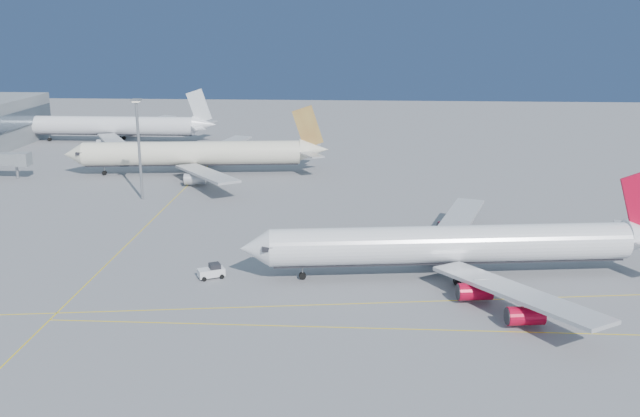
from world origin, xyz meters
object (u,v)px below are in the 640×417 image
at_px(airliner_etihad, 198,154).
at_px(pushback_tug, 212,271).
at_px(airliner_virgin, 459,245).
at_px(airliner_third, 118,126).
at_px(light_mast, 139,141).

distance_m(airliner_etihad, pushback_tug, 79.22).
height_order(airliner_virgin, pushback_tug, airliner_virgin).
distance_m(airliner_virgin, airliner_third, 154.79).
distance_m(airliner_virgin, pushback_tug, 40.55).
bearing_deg(airliner_third, light_mast, -67.49).
distance_m(pushback_tug, light_mast, 57.38).
xyz_separation_m(airliner_virgin, airliner_third, (-97.58, 120.16, 0.16)).
bearing_deg(airliner_third, airliner_etihad, -51.12).
bearing_deg(pushback_tug, light_mast, 91.99).
bearing_deg(light_mast, airliner_virgin, -34.44).
distance_m(airliner_virgin, airliner_etihad, 94.44).
bearing_deg(airliner_virgin, airliner_third, 121.74).
distance_m(airliner_third, pushback_tug, 136.38).
distance_m(airliner_virgin, light_mast, 81.41).
bearing_deg(airliner_virgin, pushback_tug, 177.61).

